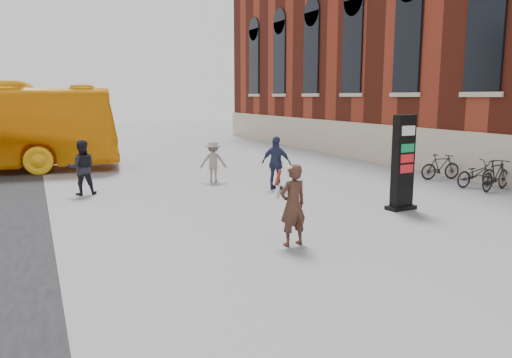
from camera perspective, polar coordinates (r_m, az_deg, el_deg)
name	(u,v)px	position (r m, az deg, el deg)	size (l,w,h in m)	color
ground	(303,239)	(11.02, 5.41, -6.89)	(100.00, 100.00, 0.00)	#9E9EA3
info_pylon	(403,163)	(14.17, 16.44, 1.79)	(0.87, 0.49, 2.60)	black
woman	(293,204)	(10.38, 4.21, -2.86)	(0.70, 0.65, 1.72)	#40261C
pedestrian_a	(82,168)	(16.64, -19.28, 1.24)	(0.84, 0.66, 1.74)	black
pedestrian_b	(213,161)	(18.24, -4.91, 2.02)	(0.96, 0.55, 1.49)	gray
pedestrian_c	(276,163)	(16.59, 2.35, 1.82)	(1.04, 0.43, 1.78)	#2A3251
bike_5	(496,175)	(18.22, 25.73, 0.40)	(0.49, 1.74, 1.04)	black
bike_6	(476,174)	(18.75, 23.86, 0.56)	(0.61, 1.74, 0.91)	black
bike_7	(440,167)	(19.88, 20.33, 1.32)	(0.45, 1.60, 0.96)	black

